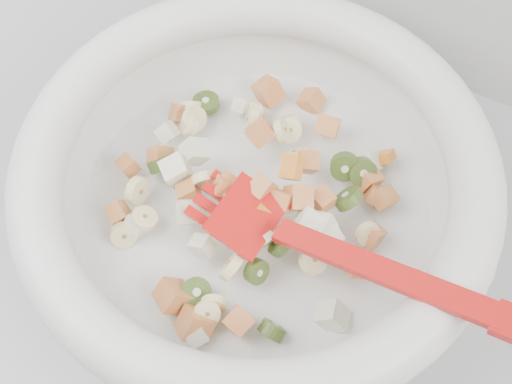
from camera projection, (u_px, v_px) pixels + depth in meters
The scene contains 2 objects.
counter at pixel (151, 312), 1.05m from camera, with size 2.00×0.60×0.90m, color #9D9CA1.
mixing_bowl at pixel (256, 184), 0.57m from camera, with size 0.45×0.42×0.13m.
Camera 1 is at (0.32, 1.23, 1.45)m, focal length 45.00 mm.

